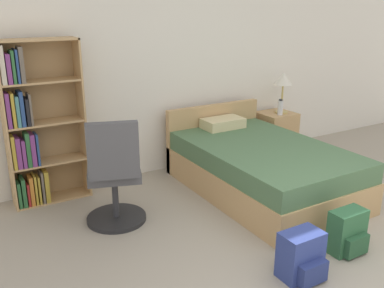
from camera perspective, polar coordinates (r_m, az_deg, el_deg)
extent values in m
cube|color=white|center=(5.25, -2.39, 10.54)|extent=(9.00, 0.06, 2.60)
cube|color=tan|center=(4.54, -23.66, 1.87)|extent=(0.02, 0.28, 1.68)
cube|color=tan|center=(4.68, -14.47, 3.30)|extent=(0.02, 0.28, 1.68)
cube|color=#A48256|center=(4.72, -19.34, 2.97)|extent=(0.78, 0.01, 1.68)
cube|color=tan|center=(4.87, -17.99, -6.85)|extent=(0.74, 0.26, 0.02)
cube|color=#2D6638|center=(4.72, -22.10, -6.22)|extent=(0.03, 0.16, 0.27)
cube|color=#2D6638|center=(4.74, -21.61, -5.87)|extent=(0.04, 0.19, 0.30)
cube|color=maroon|center=(4.75, -21.08, -6.14)|extent=(0.02, 0.18, 0.24)
cube|color=orange|center=(4.73, -20.68, -5.76)|extent=(0.04, 0.16, 0.31)
cube|color=gold|center=(4.75, -20.22, -5.60)|extent=(0.02, 0.18, 0.31)
cube|color=gold|center=(4.74, -19.77, -5.67)|extent=(0.02, 0.15, 0.30)
cube|color=#665B51|center=(4.76, -19.42, -5.29)|extent=(0.02, 0.19, 0.34)
cube|color=gold|center=(4.77, -18.95, -5.18)|extent=(0.04, 0.20, 0.34)
cube|color=tan|center=(4.72, -18.49, -2.20)|extent=(0.74, 0.26, 0.02)
cube|color=gold|center=(4.56, -22.76, -0.99)|extent=(0.03, 0.15, 0.34)
cube|color=#7A387F|center=(4.59, -22.24, -0.98)|extent=(0.04, 0.19, 0.32)
cube|color=#7A387F|center=(4.60, -21.64, -1.06)|extent=(0.03, 0.20, 0.28)
cube|color=#2D6638|center=(4.58, -21.11, -0.64)|extent=(0.04, 0.16, 0.35)
cube|color=#7A387F|center=(4.61, -20.56, -0.62)|extent=(0.04, 0.19, 0.33)
cube|color=navy|center=(4.60, -20.00, -0.58)|extent=(0.02, 0.16, 0.33)
cube|color=tan|center=(4.59, -19.01, 2.73)|extent=(0.74, 0.26, 0.02)
cube|color=#7A387F|center=(4.48, -23.43, 4.20)|extent=(0.04, 0.20, 0.34)
cube|color=gold|center=(4.46, -22.82, 4.21)|extent=(0.03, 0.16, 0.34)
cube|color=teal|center=(4.47, -22.30, 4.06)|extent=(0.03, 0.16, 0.30)
cube|color=navy|center=(4.49, -21.86, 4.46)|extent=(0.04, 0.20, 0.34)
cube|color=black|center=(4.51, -21.24, 4.10)|extent=(0.03, 0.22, 0.27)
cube|color=#665B51|center=(4.48, -20.83, 4.37)|extent=(0.02, 0.16, 0.31)
cube|color=tan|center=(4.51, -19.56, 7.89)|extent=(0.74, 0.26, 0.02)
cube|color=beige|center=(4.40, -24.11, 9.65)|extent=(0.04, 0.20, 0.36)
cube|color=#7A387F|center=(4.41, -23.38, 9.23)|extent=(0.04, 0.20, 0.28)
cube|color=#2D6638|center=(4.40, -22.84, 9.48)|extent=(0.03, 0.18, 0.31)
cube|color=navy|center=(4.42, -22.41, 9.60)|extent=(0.02, 0.21, 0.32)
cube|color=#665B51|center=(4.40, -21.88, 9.80)|extent=(0.04, 0.16, 0.34)
cube|color=tan|center=(4.46, -20.12, 12.95)|extent=(0.78, 0.28, 0.02)
cube|color=tan|center=(4.81, 9.34, -4.44)|extent=(1.32, 2.08, 0.33)
cube|color=#4C704C|center=(4.72, 9.51, -1.39)|extent=(1.29, 2.04, 0.21)
cube|color=tan|center=(5.49, 2.85, 1.22)|extent=(1.32, 0.08, 0.79)
cube|color=beige|center=(5.26, 4.14, 2.79)|extent=(0.50, 0.30, 0.12)
cylinder|color=#232326|center=(4.28, -10.01, -9.68)|extent=(0.57, 0.57, 0.04)
cylinder|color=#333338|center=(4.18, -10.19, -6.92)|extent=(0.06, 0.06, 0.41)
cube|color=#4C4C51|center=(4.07, -10.39, -3.65)|extent=(0.61, 0.61, 0.10)
cube|color=#4C4C51|center=(3.71, -10.48, -0.90)|extent=(0.44, 0.21, 0.50)
cube|color=tan|center=(6.02, 11.09, 1.41)|extent=(0.46, 0.43, 0.59)
sphere|color=tan|center=(5.83, 12.63, 1.94)|extent=(0.02, 0.02, 0.02)
cylinder|color=tan|center=(5.96, 11.80, 4.20)|extent=(0.18, 0.18, 0.02)
cylinder|color=tan|center=(5.91, 11.92, 6.02)|extent=(0.02, 0.02, 0.37)
cone|color=silver|center=(5.86, 12.09, 8.51)|extent=(0.25, 0.25, 0.16)
cylinder|color=silver|center=(5.81, 11.69, 4.74)|extent=(0.07, 0.07, 0.19)
cylinder|color=#2D2D33|center=(5.79, 11.75, 5.76)|extent=(0.05, 0.05, 0.02)
cube|color=#2D603D|center=(3.88, 19.92, -10.85)|extent=(0.32, 0.17, 0.38)
cube|color=#275234|center=(3.86, 21.09, -12.57)|extent=(0.24, 0.06, 0.17)
cube|color=navy|center=(3.46, 14.25, -14.10)|extent=(0.32, 0.21, 0.37)
cube|color=navy|center=(3.42, 15.83, -16.26)|extent=(0.25, 0.07, 0.17)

